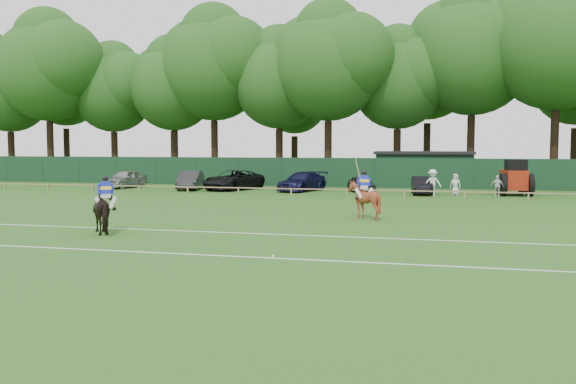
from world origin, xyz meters
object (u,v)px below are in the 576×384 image
(horse_chestnut, at_px, (364,200))
(estate_black, at_px, (422,185))
(horse_dark, at_px, (106,211))
(tractor, at_px, (515,179))
(sedan_navy, at_px, (302,182))
(utility_shed, at_px, (424,169))
(sedan_silver, at_px, (125,179))
(polo_ball, at_px, (273,256))
(sedan_grey, at_px, (190,180))
(spectator_mid, at_px, (497,186))
(suv_black, at_px, (234,180))
(spectator_left, at_px, (433,183))
(spectator_right, at_px, (455,185))
(hatch_grey, at_px, (361,184))

(horse_chestnut, height_order, estate_black, horse_chestnut)
(horse_dark, distance_m, tractor, 29.89)
(sedan_navy, xyz_separation_m, utility_shed, (9.06, 8.15, 0.79))
(sedan_silver, xyz_separation_m, polo_ball, (20.50, -27.66, -0.72))
(horse_chestnut, distance_m, sedan_grey, 22.69)
(sedan_navy, xyz_separation_m, estate_black, (9.14, -0.99, -0.10))
(sedan_navy, distance_m, utility_shed, 12.22)
(estate_black, bearing_deg, spectator_mid, -15.63)
(suv_black, bearing_deg, sedan_navy, 18.34)
(tractor, bearing_deg, utility_shed, 120.05)
(horse_dark, xyz_separation_m, utility_shed, (11.80, 32.30, 0.63))
(estate_black, distance_m, spectator_mid, 5.22)
(polo_ball, relative_size, utility_shed, 0.01)
(suv_black, relative_size, spectator_left, 3.04)
(polo_ball, xyz_separation_m, utility_shed, (3.77, 35.88, 1.49))
(sedan_grey, bearing_deg, spectator_right, -15.28)
(estate_black, relative_size, tractor, 1.20)
(suv_black, bearing_deg, hatch_grey, 17.29)
(spectator_left, bearing_deg, sedan_navy, 169.63)
(sedan_navy, bearing_deg, estate_black, 11.79)
(spectator_left, xyz_separation_m, spectator_right, (1.57, 0.69, -0.16))
(sedan_silver, height_order, suv_black, suv_black)
(hatch_grey, relative_size, spectator_left, 1.97)
(suv_black, height_order, spectator_left, spectator_left)
(spectator_right, distance_m, polo_ball, 27.11)
(estate_black, bearing_deg, spectator_left, -58.42)
(suv_black, bearing_deg, polo_ball, -50.28)
(sedan_grey, distance_m, suv_black, 3.52)
(spectator_mid, bearing_deg, horse_dark, -116.39)
(sedan_grey, relative_size, utility_shed, 0.54)
(sedan_silver, height_order, polo_ball, sedan_silver)
(horse_dark, height_order, hatch_grey, horse_dark)
(estate_black, height_order, spectator_mid, spectator_mid)
(estate_black, relative_size, utility_shed, 0.47)
(sedan_silver, distance_m, sedan_navy, 15.21)
(sedan_navy, xyz_separation_m, tractor, (15.55, -0.51, 0.47))
(horse_chestnut, bearing_deg, estate_black, -110.89)
(horse_chestnut, distance_m, suv_black, 20.88)
(spectator_mid, bearing_deg, horse_chestnut, -105.57)
(sedan_grey, bearing_deg, utility_shed, 12.51)
(polo_ball, bearing_deg, horse_dark, 155.96)
(horse_dark, xyz_separation_m, suv_black, (-2.90, 24.13, -0.12))
(utility_shed, bearing_deg, polo_ball, -96.00)
(suv_black, bearing_deg, sedan_grey, -151.92)
(sedan_navy, height_order, estate_black, sedan_navy)
(horse_dark, relative_size, utility_shed, 0.26)
(horse_dark, height_order, tractor, tractor)
(horse_chestnut, height_order, tractor, tractor)
(sedan_silver, height_order, spectator_mid, sedan_silver)
(sedan_grey, relative_size, spectator_mid, 3.05)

